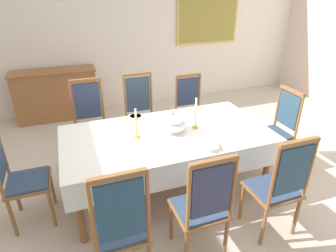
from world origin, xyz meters
The scene contains 21 objects.
ground centered at (0.00, 0.00, -0.02)m, with size 8.12×5.73×0.04m, color beige.
back_wall centered at (0.00, 2.90, 1.66)m, with size 8.12×0.08×3.31m, color silver.
dining_table centered at (0.00, -0.07, 0.69)m, with size 2.27×1.18×0.76m.
tablecloth centered at (0.00, -0.07, 0.70)m, with size 2.29×1.20×0.29m.
chair_south_a centered at (-0.74, -1.07, 0.58)m, with size 0.44×0.42×1.15m.
chair_north_a centered at (-0.74, 0.92, 0.58)m, with size 0.44×0.42×1.14m.
chair_south_b centered at (-0.04, -1.07, 0.56)m, with size 0.44×0.42×1.10m.
chair_north_b centered at (-0.04, 0.92, 0.58)m, with size 0.44×0.42×1.16m.
chair_south_c centered at (0.74, -1.07, 0.57)m, with size 0.44×0.42×1.11m.
chair_north_c centered at (0.74, 0.92, 0.55)m, with size 0.44×0.42×1.06m.
chair_head_west centered at (-1.55, -0.07, 0.59)m, with size 0.42×0.44×1.19m.
chair_head_east centered at (1.54, -0.07, 0.56)m, with size 0.42×0.44×1.08m.
soup_tureen centered at (0.07, -0.07, 0.88)m, with size 0.30×0.30×0.23m.
candlestick_west centered at (-0.34, -0.07, 0.90)m, with size 0.07×0.07×0.34m.
candlestick_east centered at (0.34, -0.07, 0.91)m, with size 0.07×0.07×0.37m.
bowl_near_left centered at (0.28, -0.55, 0.79)m, with size 0.18×0.18×0.04m.
bowl_near_right centered at (-0.23, 0.41, 0.79)m, with size 0.17×0.17×0.04m.
spoon_primary centered at (0.41, -0.53, 0.77)m, with size 0.05×0.18×0.01m.
spoon_secondary centered at (-0.34, 0.43, 0.77)m, with size 0.06×0.17×0.01m.
sideboard centered at (-1.18, 2.59, 0.45)m, with size 1.44×0.48×0.90m.
framed_painting centered at (1.95, 2.84, 1.71)m, with size 1.36×0.05×1.16m.
Camera 1 is at (-0.95, -2.71, 2.23)m, focal length 30.44 mm.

